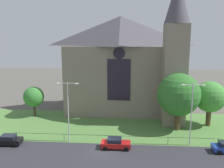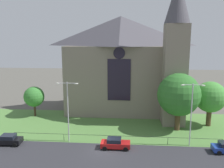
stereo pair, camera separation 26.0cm
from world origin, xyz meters
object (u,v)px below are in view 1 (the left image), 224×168
(tree_right_far, at_px, (210,97))
(parked_car_black, at_px, (8,140))
(tree_right_near, at_px, (179,95))
(tree_left_far, at_px, (34,97))
(streetlamp_near, at_px, (68,105))
(streetlamp_far, at_px, (192,107))
(parked_car_red, at_px, (116,143))
(church_building, at_px, (124,64))

(tree_right_far, relative_size, parked_car_black, 1.89)
(tree_right_near, xyz_separation_m, parked_car_black, (-26.19, -7.98, -5.47))
(tree_left_far, bearing_deg, streetlamp_near, -49.11)
(streetlamp_far, height_order, parked_car_black, streetlamp_far)
(tree_right_far, bearing_deg, tree_left_far, 175.09)
(tree_right_far, bearing_deg, streetlamp_far, -121.46)
(tree_right_near, height_order, parked_car_black, tree_right_near)
(streetlamp_near, bearing_deg, parked_car_red, -13.89)
(streetlamp_far, relative_size, parked_car_black, 2.18)
(church_building, xyz_separation_m, tree_right_near, (9.55, -10.53, -4.06))
(tree_left_far, height_order, streetlamp_near, streetlamp_near)
(tree_right_far, xyz_separation_m, tree_right_near, (-6.00, -2.53, 0.94))
(tree_right_far, xyz_separation_m, parked_car_red, (-16.15, -10.48, -4.53))
(church_building, xyz_separation_m, parked_car_black, (-16.64, -18.51, -9.53))
(parked_car_black, bearing_deg, tree_left_far, -87.69)
(tree_left_far, bearing_deg, tree_right_near, -11.15)
(church_building, distance_m, streetlamp_far, 20.07)
(tree_left_far, height_order, parked_car_black, tree_left_far)
(streetlamp_near, height_order, parked_car_red, streetlamp_near)
(tree_left_far, xyz_separation_m, parked_car_red, (17.24, -13.35, -3.25))
(streetlamp_near, distance_m, streetlamp_far, 18.06)
(streetlamp_near, xyz_separation_m, parked_car_red, (7.23, -1.79, -5.07))
(tree_left_far, height_order, streetlamp_far, streetlamp_far)
(church_building, relative_size, tree_right_far, 3.22)
(streetlamp_far, xyz_separation_m, parked_car_red, (-10.83, -1.79, -5.09))
(parked_car_black, height_order, parked_car_red, same)
(tree_left_far, distance_m, streetlamp_far, 30.41)
(tree_right_far, distance_m, tree_left_far, 33.54)
(streetlamp_near, bearing_deg, tree_left_far, 130.89)
(streetlamp_near, height_order, streetlamp_far, streetlamp_far)
(tree_left_far, bearing_deg, tree_right_far, -4.91)
(tree_right_near, distance_m, streetlamp_far, 6.21)
(tree_right_far, bearing_deg, church_building, 152.77)
(parked_car_red, bearing_deg, streetlamp_near, 165.97)
(tree_right_near, relative_size, tree_left_far, 1.63)
(church_building, distance_m, streetlamp_near, 18.97)
(streetlamp_near, relative_size, streetlamp_far, 1.00)
(tree_right_near, distance_m, parked_car_red, 14.01)
(tree_right_far, distance_m, streetlamp_near, 24.95)
(parked_car_black, bearing_deg, streetlamp_far, -178.94)
(tree_left_far, height_order, parked_car_red, tree_left_far)
(church_building, bearing_deg, tree_right_near, -47.79)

